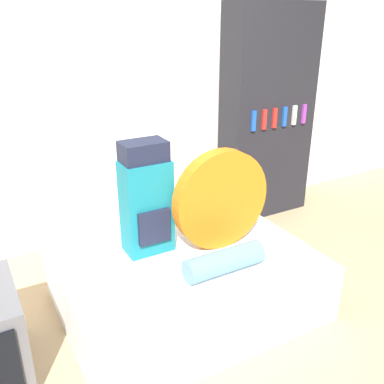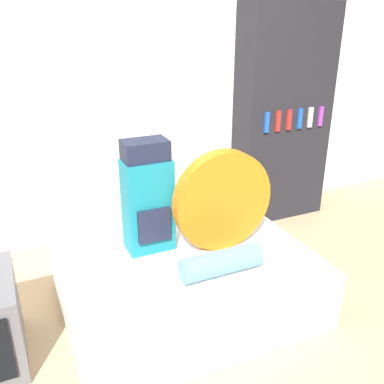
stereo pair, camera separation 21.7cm
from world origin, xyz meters
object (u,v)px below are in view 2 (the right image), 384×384
at_px(backpack, 148,198).
at_px(bookshelf, 283,116).
at_px(tent_bag, 223,200).
at_px(sleeping_roll, 221,263).

relative_size(backpack, bookshelf, 0.38).
height_order(backpack, tent_bag, backpack).
bearing_deg(bookshelf, sleeping_roll, -135.60).
xyz_separation_m(backpack, sleeping_roll, (0.30, -0.49, -0.29)).
xyz_separation_m(tent_bag, bookshelf, (1.16, 1.00, 0.25)).
bearing_deg(sleeping_roll, bookshelf, 44.40).
bearing_deg(bookshelf, backpack, -153.50).
bearing_deg(bookshelf, tent_bag, -139.45).
distance_m(tent_bag, bookshelf, 1.55).
relative_size(tent_bag, sleeping_roll, 1.32).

